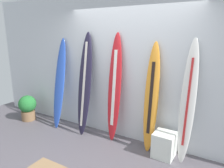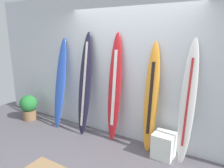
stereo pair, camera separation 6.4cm
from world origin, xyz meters
The scene contains 8 objects.
wall_back centered at (0.00, 1.30, 1.40)m, with size 7.20×0.20×2.80m, color silver.
surfboard_cobalt centered at (-1.53, 0.96, 0.96)m, with size 0.27×0.45×1.95m.
surfboard_charcoal centered at (-0.86, 0.98, 1.04)m, with size 0.30×0.41×2.07m.
surfboard_crimson centered at (-0.21, 1.04, 1.02)m, with size 0.27×0.29×2.06m.
surfboard_sunset centered at (0.53, 1.03, 0.96)m, with size 0.26×0.32×1.92m.
surfboard_ivory centered at (1.13, 1.02, 0.99)m, with size 0.24×0.35×1.98m.
display_block_left centered at (0.83, 0.92, 0.21)m, with size 0.36×0.36×0.43m.
potted_plant centered at (-2.45, 0.78, 0.33)m, with size 0.41×0.41×0.61m.
Camera 2 is at (1.71, -2.19, 2.04)m, focal length 33.15 mm.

